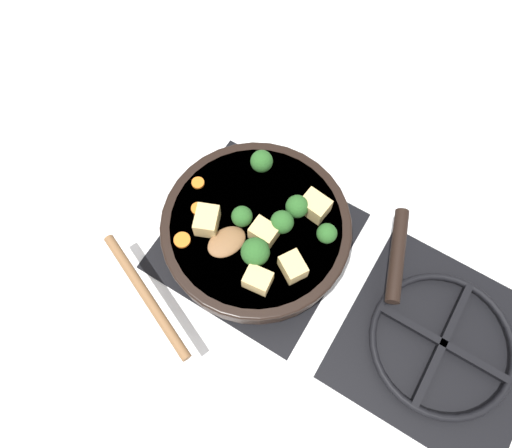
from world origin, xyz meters
name	(u,v)px	position (x,y,z in m)	size (l,w,h in m)	color
ground_plane	(256,241)	(0.00, 0.00, 0.00)	(2.40, 2.40, 0.00)	white
front_burner_grate	(256,239)	(0.00, 0.00, 0.01)	(0.31, 0.31, 0.03)	black
rear_burner_grate	(441,344)	(0.00, 0.36, 0.01)	(0.31, 0.31, 0.03)	black
skillet_pan	(257,229)	(0.00, 0.00, 0.06)	(0.33, 0.43, 0.05)	black
wooden_spoon	(181,272)	(0.14, -0.06, 0.09)	(0.24, 0.23, 0.02)	brown
tofu_cube_center_large	(293,267)	(0.04, 0.09, 0.10)	(0.04, 0.03, 0.03)	#DBB770
tofu_cube_near_handle	(264,233)	(0.01, 0.02, 0.10)	(0.04, 0.03, 0.03)	#DBB770
tofu_cube_east_chunk	(258,280)	(0.09, 0.06, 0.10)	(0.04, 0.03, 0.03)	#DBB770
tofu_cube_west_chunk	(315,206)	(-0.07, 0.07, 0.10)	(0.05, 0.04, 0.04)	#DBB770
tofu_cube_back_piece	(207,221)	(0.04, -0.07, 0.10)	(0.05, 0.04, 0.04)	#DBB770
broccoli_floret_near_spoon	(282,222)	(-0.02, 0.04, 0.11)	(0.04, 0.04, 0.05)	#709956
broccoli_floret_center_top	(297,207)	(-0.05, 0.05, 0.11)	(0.04, 0.04, 0.05)	#709956
broccoli_floret_east_rim	(242,217)	(0.01, -0.02, 0.10)	(0.04, 0.04, 0.04)	#709956
broccoli_floret_west_rim	(327,234)	(-0.04, 0.11, 0.10)	(0.03, 0.03, 0.04)	#709956
broccoli_floret_north_edge	(262,161)	(-0.10, -0.05, 0.11)	(0.04, 0.04, 0.05)	#709956
broccoli_floret_south_cluster	(255,252)	(0.05, 0.03, 0.11)	(0.05, 0.05, 0.05)	#709956
carrot_slice_orange_thin	(198,209)	(0.03, -0.10, 0.08)	(0.02, 0.02, 0.01)	orange
carrot_slice_near_center	(182,240)	(0.09, -0.09, 0.08)	(0.03, 0.03, 0.01)	orange
carrot_slice_edge_slice	(198,183)	(-0.01, -0.13, 0.08)	(0.02, 0.02, 0.01)	orange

